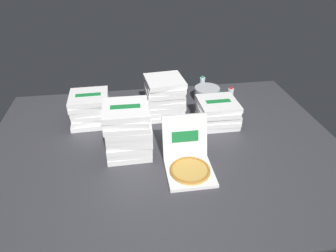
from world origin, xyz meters
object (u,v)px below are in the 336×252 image
(ice_bucket, at_px, (207,94))
(water_bottle_0, at_px, (230,96))
(pizza_stack_right_far, at_px, (164,96))
(pizza_stack_right_mid, at_px, (128,130))
(pizza_stack_center_far, at_px, (90,108))
(pizza_stack_left_near, at_px, (218,112))
(water_bottle_1, at_px, (220,101))
(water_bottle_2, at_px, (202,85))
(open_pizza_box, at_px, (188,161))

(ice_bucket, xyz_separation_m, water_bottle_0, (0.23, -0.14, 0.02))
(pizza_stack_right_far, bearing_deg, water_bottle_0, 6.52)
(pizza_stack_right_far, distance_m, water_bottle_0, 0.76)
(pizza_stack_right_mid, height_order, ice_bucket, pizza_stack_right_mid)
(pizza_stack_right_mid, bearing_deg, pizza_stack_right_far, 57.78)
(pizza_stack_center_far, distance_m, water_bottle_0, 1.51)
(pizza_stack_left_near, distance_m, pizza_stack_right_far, 0.57)
(pizza_stack_right_far, bearing_deg, water_bottle_1, -0.82)
(pizza_stack_right_mid, relative_size, water_bottle_2, 2.17)
(water_bottle_1, distance_m, water_bottle_2, 0.44)
(pizza_stack_center_far, relative_size, ice_bucket, 1.47)
(ice_bucket, relative_size, water_bottle_2, 1.38)
(pizza_stack_right_mid, height_order, pizza_stack_right_far, pizza_stack_right_mid)
(water_bottle_2, bearing_deg, water_bottle_0, -55.67)
(water_bottle_0, bearing_deg, pizza_stack_left_near, -124.80)
(open_pizza_box, height_order, water_bottle_1, open_pizza_box)
(pizza_stack_right_mid, height_order, water_bottle_2, pizza_stack_right_mid)
(pizza_stack_right_mid, bearing_deg, open_pizza_box, -33.06)
(water_bottle_0, bearing_deg, water_bottle_2, 124.33)
(open_pizza_box, bearing_deg, water_bottle_2, 71.69)
(pizza_stack_left_near, bearing_deg, water_bottle_0, 55.20)
(pizza_stack_center_far, distance_m, ice_bucket, 1.31)
(pizza_stack_center_far, xyz_separation_m, water_bottle_1, (1.36, 0.04, -0.05))
(open_pizza_box, bearing_deg, pizza_stack_center_far, 133.38)
(pizza_stack_right_far, height_order, ice_bucket, pizza_stack_right_far)
(pizza_stack_right_far, bearing_deg, pizza_stack_right_mid, -122.22)
(pizza_stack_left_near, distance_m, water_bottle_0, 0.44)
(water_bottle_1, bearing_deg, open_pizza_box, -120.37)
(pizza_stack_left_near, relative_size, water_bottle_0, 1.96)
(pizza_stack_right_far, bearing_deg, ice_bucket, 23.41)
(pizza_stack_left_near, height_order, pizza_stack_right_far, pizza_stack_right_far)
(pizza_stack_right_mid, bearing_deg, pizza_stack_center_far, 122.46)
(pizza_stack_right_mid, distance_m, ice_bucket, 1.25)
(water_bottle_0, relative_size, water_bottle_2, 1.00)
(pizza_stack_center_far, distance_m, pizza_stack_right_far, 0.76)
(pizza_stack_left_near, height_order, ice_bucket, pizza_stack_left_near)
(pizza_stack_right_far, xyz_separation_m, water_bottle_0, (0.75, 0.09, -0.10))
(pizza_stack_right_far, xyz_separation_m, water_bottle_2, (0.51, 0.43, -0.10))
(water_bottle_2, bearing_deg, pizza_stack_left_near, -91.61)
(pizza_stack_center_far, height_order, water_bottle_1, pizza_stack_center_far)
(open_pizza_box, bearing_deg, pizza_stack_left_near, 56.43)
(pizza_stack_center_far, height_order, water_bottle_2, pizza_stack_center_far)
(pizza_stack_center_far, bearing_deg, pizza_stack_left_near, -10.30)
(water_bottle_2, bearing_deg, ice_bucket, -88.33)
(open_pizza_box, relative_size, water_bottle_2, 2.34)
(pizza_stack_right_far, distance_m, water_bottle_1, 0.61)
(pizza_stack_center_far, relative_size, pizza_stack_left_near, 1.04)
(pizza_stack_center_far, height_order, pizza_stack_right_mid, pizza_stack_right_mid)
(pizza_stack_right_mid, bearing_deg, water_bottle_2, 49.27)
(water_bottle_0, bearing_deg, pizza_stack_right_far, -173.48)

